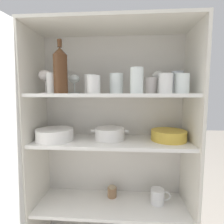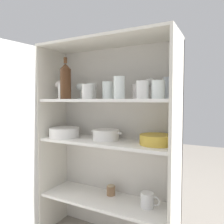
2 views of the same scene
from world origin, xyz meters
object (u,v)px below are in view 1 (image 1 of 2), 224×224
Objects in this scene: plate_stack_white at (55,135)px; casserole_dish at (110,134)px; storage_jar at (112,192)px; mixing_bowl_large at (169,135)px; wine_bottle at (60,70)px; coffee_mug_primary at (158,196)px.

plate_stack_white and casserole_dish have the same top height.
mixing_bowl_large is at bearing -8.36° from storage_jar.
plate_stack_white is 1.07× the size of mixing_bowl_large.
plate_stack_white is at bearing -176.04° from mixing_bowl_large.
wine_bottle is at bearing -156.55° from casserole_dish.
mixing_bowl_large is 0.41m from coffee_mug_primary.
plate_stack_white reaches higher than storage_jar.
mixing_bowl_large is at bearing 10.37° from wine_bottle.
mixing_bowl_large is 2.91× the size of storage_jar.
casserole_dish is at bearing 8.08° from plate_stack_white.
wine_bottle is 1.24× the size of casserole_dish.
storage_jar is at bearing 170.15° from coffee_mug_primary.
wine_bottle reaches higher than coffee_mug_primary.
plate_stack_white reaches higher than mixing_bowl_large.
plate_stack_white is at bearing -171.92° from casserole_dish.
casserole_dish is at bearing -179.87° from mixing_bowl_large.
casserole_dish reaches higher than coffee_mug_primary.
casserole_dish is 0.51m from coffee_mug_primary.
coffee_mug_primary is (-0.05, -0.00, -0.41)m from mixing_bowl_large.
mixing_bowl_large is 0.55m from storage_jar.
casserole_dish is 1.86× the size of coffee_mug_primary.
mixing_bowl_large is 0.90× the size of casserole_dish.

